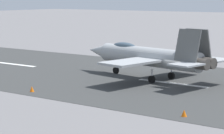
# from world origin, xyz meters

# --- Properties ---
(ground_plane) EXTENTS (400.00, 400.00, 0.00)m
(ground_plane) POSITION_xyz_m (0.00, 0.00, 0.00)
(ground_plane) COLOR slate
(runway_strip) EXTENTS (240.00, 26.00, 0.02)m
(runway_strip) POSITION_xyz_m (-0.02, 0.00, 0.01)
(runway_strip) COLOR #363737
(runway_strip) RESTS_ON ground
(fighter_jet) EXTENTS (18.08, 14.26, 5.68)m
(fighter_jet) POSITION_xyz_m (4.11, -0.86, 2.48)
(fighter_jet) COLOR #9DA1A4
(fighter_jet) RESTS_ON ground
(marker_cone_near) EXTENTS (0.44, 0.44, 0.55)m
(marker_cone_near) POSITION_xyz_m (-6.68, 11.56, 0.28)
(marker_cone_near) COLOR orange
(marker_cone_near) RESTS_ON ground
(marker_cone_mid) EXTENTS (0.44, 0.44, 0.55)m
(marker_cone_mid) POSITION_xyz_m (9.13, 11.56, 0.28)
(marker_cone_mid) COLOR orange
(marker_cone_mid) RESTS_ON ground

